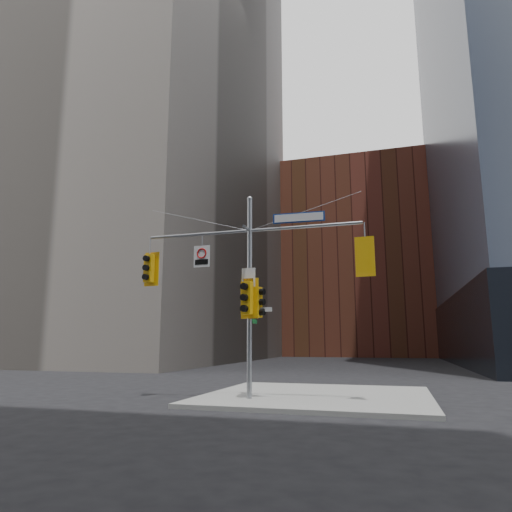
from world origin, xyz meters
The scene contains 14 objects.
ground centered at (0.00, 0.00, 0.00)m, with size 160.00×160.00×0.00m, color black.
sidewalk_corner centered at (2.00, 4.00, 0.07)m, with size 8.00×8.00×0.15m, color gray.
tower_nw centered at (-28.00, 32.00, 40.00)m, with size 36.00×36.00×80.00m, color gray.
brick_midrise centered at (0.00, 58.00, 14.00)m, with size 26.00×20.00×28.00m, color brown.
signal_assembly centered at (0.00, 1.99, 4.42)m, with size 8.00×0.80×7.30m.
traffic_light_west_arm centered at (-4.04, 2.01, 4.80)m, with size 0.63×0.53×1.32m.
traffic_light_east_arm centered at (4.05, 1.99, 4.80)m, with size 0.63×0.52×1.33m.
traffic_light_pole_side centered at (0.32, 1.99, 3.40)m, with size 0.46×0.39×1.07m.
traffic_light_pole_front centered at (0.00, 1.73, 3.54)m, with size 0.67×0.59×1.41m.
street_sign_blade centered at (1.81, 2.00, 6.35)m, with size 1.84×0.13×0.36m.
regulatory_sign_arm centered at (-1.85, 1.97, 5.18)m, with size 0.65×0.10×0.81m.
regulatory_sign_pole centered at (0.00, 1.88, 4.26)m, with size 0.51×0.07×0.67m.
street_blade_ew centered at (0.45, 2.00, 3.15)m, with size 0.74×0.05×0.15m.
street_blade_ns centered at (0.00, 2.45, 2.76)m, with size 0.03×0.79×0.16m.
Camera 1 is at (4.87, -13.30, 2.06)m, focal length 32.00 mm.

